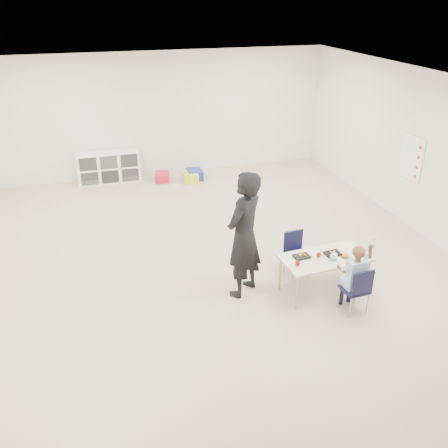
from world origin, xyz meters
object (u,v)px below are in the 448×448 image
object	(u,v)px
cubby_shelf	(109,167)
adult	(244,235)
table	(324,274)
chair_near	(355,288)
child	(356,276)

from	to	relation	value
cubby_shelf	adult	distance (m)	5.34
table	chair_near	world-z (taller)	chair_near
child	cubby_shelf	distance (m)	6.58
table	child	world-z (taller)	child
table	cubby_shelf	world-z (taller)	cubby_shelf
child	chair_near	bearing A→B (deg)	0.00
adult	table	bearing A→B (deg)	125.08
chair_near	cubby_shelf	world-z (taller)	cubby_shelf
table	adult	world-z (taller)	adult
chair_near	child	xyz separation A→B (m)	(0.00, 0.00, 0.20)
cubby_shelf	adult	bearing A→B (deg)	-73.43
table	chair_near	xyz separation A→B (m)	(0.19, -0.52, 0.05)
cubby_shelf	adult	xyz separation A→B (m)	(1.52, -5.09, 0.58)
child	cubby_shelf	world-z (taller)	child
cubby_shelf	adult	world-z (taller)	adult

